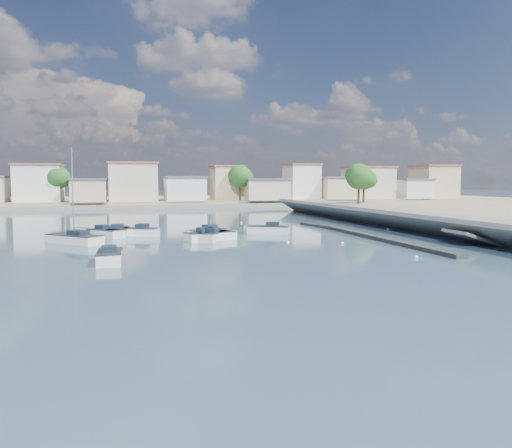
{
  "coord_description": "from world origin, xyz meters",
  "views": [
    {
      "loc": [
        -17.15,
        -34.33,
        5.81
      ],
      "look_at": [
        -4.16,
        14.39,
        1.4
      ],
      "focal_mm": 35.0,
      "sensor_mm": 36.0,
      "label": 1
    }
  ],
  "objects_px": {
    "motorboat_d": "(205,234)",
    "motorboat_c": "(266,230)",
    "motorboat_e": "(118,232)",
    "motorboat_g": "(106,234)",
    "motorboat_f": "(136,232)",
    "motorboat_h": "(213,236)",
    "sailboat": "(72,239)",
    "motorboat_b": "(215,236)",
    "motorboat_a": "(110,257)"
  },
  "relations": [
    {
      "from": "motorboat_d",
      "to": "motorboat_g",
      "type": "xyz_separation_m",
      "value": [
        -9.74,
        2.51,
        0.0
      ]
    },
    {
      "from": "motorboat_g",
      "to": "motorboat_c",
      "type": "bearing_deg",
      "value": -0.96
    },
    {
      "from": "motorboat_c",
      "to": "motorboat_g",
      "type": "height_order",
      "value": "same"
    },
    {
      "from": "motorboat_d",
      "to": "motorboat_e",
      "type": "height_order",
      "value": "same"
    },
    {
      "from": "motorboat_a",
      "to": "motorboat_f",
      "type": "xyz_separation_m",
      "value": [
        2.29,
        17.1,
        -0.0
      ]
    },
    {
      "from": "motorboat_a",
      "to": "motorboat_e",
      "type": "distance_m",
      "value": 17.84
    },
    {
      "from": "motorboat_b",
      "to": "motorboat_h",
      "type": "relative_size",
      "value": 0.77
    },
    {
      "from": "motorboat_c",
      "to": "motorboat_g",
      "type": "relative_size",
      "value": 1.24
    },
    {
      "from": "motorboat_c",
      "to": "motorboat_f",
      "type": "xyz_separation_m",
      "value": [
        -13.91,
        1.26,
        -0.0
      ]
    },
    {
      "from": "motorboat_d",
      "to": "sailboat",
      "type": "xyz_separation_m",
      "value": [
        -12.64,
        -1.61,
        0.04
      ]
    },
    {
      "from": "motorboat_b",
      "to": "motorboat_d",
      "type": "xyz_separation_m",
      "value": [
        -0.6,
        2.5,
        -0.0
      ]
    },
    {
      "from": "motorboat_c",
      "to": "motorboat_f",
      "type": "bearing_deg",
      "value": 174.81
    },
    {
      "from": "motorboat_b",
      "to": "motorboat_e",
      "type": "xyz_separation_m",
      "value": [
        -9.16,
        6.72,
        0.0
      ]
    },
    {
      "from": "motorboat_d",
      "to": "motorboat_g",
      "type": "bearing_deg",
      "value": 165.56
    },
    {
      "from": "motorboat_g",
      "to": "sailboat",
      "type": "bearing_deg",
      "value": -125.2
    },
    {
      "from": "motorboat_b",
      "to": "motorboat_h",
      "type": "xyz_separation_m",
      "value": [
        -0.22,
        0.17,
        0.0
      ]
    },
    {
      "from": "motorboat_h",
      "to": "motorboat_a",
      "type": "bearing_deg",
      "value": -129.8
    },
    {
      "from": "motorboat_a",
      "to": "motorboat_d",
      "type": "xyz_separation_m",
      "value": [
        9.02,
        13.61,
        -0.0
      ]
    },
    {
      "from": "motorboat_g",
      "to": "sailboat",
      "type": "height_order",
      "value": "sailboat"
    },
    {
      "from": "sailboat",
      "to": "motorboat_h",
      "type": "bearing_deg",
      "value": -3.18
    },
    {
      "from": "motorboat_a",
      "to": "motorboat_h",
      "type": "bearing_deg",
      "value": 50.2
    },
    {
      "from": "motorboat_f",
      "to": "motorboat_b",
      "type": "bearing_deg",
      "value": -39.24
    },
    {
      "from": "motorboat_a",
      "to": "motorboat_g",
      "type": "xyz_separation_m",
      "value": [
        -0.72,
        16.12,
        0.0
      ]
    },
    {
      "from": "motorboat_b",
      "to": "motorboat_h",
      "type": "height_order",
      "value": "same"
    },
    {
      "from": "motorboat_a",
      "to": "motorboat_b",
      "type": "xyz_separation_m",
      "value": [
        9.62,
        11.12,
        -0.0
      ]
    },
    {
      "from": "motorboat_a",
      "to": "motorboat_d",
      "type": "bearing_deg",
      "value": 56.49
    },
    {
      "from": "motorboat_e",
      "to": "sailboat",
      "type": "relative_size",
      "value": 0.64
    },
    {
      "from": "motorboat_a",
      "to": "motorboat_g",
      "type": "relative_size",
      "value": 1.18
    },
    {
      "from": "motorboat_c",
      "to": "motorboat_h",
      "type": "relative_size",
      "value": 0.88
    },
    {
      "from": "sailboat",
      "to": "motorboat_c",
      "type": "bearing_deg",
      "value": 10.94
    },
    {
      "from": "motorboat_d",
      "to": "motorboat_h",
      "type": "height_order",
      "value": "same"
    },
    {
      "from": "motorboat_h",
      "to": "sailboat",
      "type": "bearing_deg",
      "value": 176.82
    },
    {
      "from": "motorboat_a",
      "to": "motorboat_c",
      "type": "distance_m",
      "value": 22.66
    },
    {
      "from": "motorboat_b",
      "to": "motorboat_a",
      "type": "bearing_deg",
      "value": -130.87
    },
    {
      "from": "motorboat_d",
      "to": "sailboat",
      "type": "relative_size",
      "value": 0.5
    },
    {
      "from": "motorboat_d",
      "to": "motorboat_g",
      "type": "height_order",
      "value": "same"
    },
    {
      "from": "motorboat_f",
      "to": "motorboat_g",
      "type": "height_order",
      "value": "same"
    },
    {
      "from": "motorboat_c",
      "to": "sailboat",
      "type": "height_order",
      "value": "sailboat"
    },
    {
      "from": "motorboat_g",
      "to": "motorboat_f",
      "type": "bearing_deg",
      "value": 18.07
    },
    {
      "from": "motorboat_c",
      "to": "motorboat_e",
      "type": "distance_m",
      "value": 15.87
    },
    {
      "from": "motorboat_c",
      "to": "motorboat_e",
      "type": "xyz_separation_m",
      "value": [
        -15.75,
        2.0,
        -0.0
      ]
    },
    {
      "from": "motorboat_h",
      "to": "motorboat_d",
      "type": "bearing_deg",
      "value": 99.37
    },
    {
      "from": "motorboat_d",
      "to": "motorboat_e",
      "type": "xyz_separation_m",
      "value": [
        -8.56,
        4.22,
        0.0
      ]
    },
    {
      "from": "motorboat_d",
      "to": "motorboat_h",
      "type": "bearing_deg",
      "value": -80.63
    },
    {
      "from": "motorboat_a",
      "to": "motorboat_g",
      "type": "bearing_deg",
      "value": 92.55
    },
    {
      "from": "motorboat_d",
      "to": "motorboat_c",
      "type": "bearing_deg",
      "value": 17.19
    },
    {
      "from": "motorboat_a",
      "to": "sailboat",
      "type": "relative_size",
      "value": 0.52
    },
    {
      "from": "motorboat_a",
      "to": "motorboat_d",
      "type": "height_order",
      "value": "same"
    },
    {
      "from": "motorboat_a",
      "to": "motorboat_c",
      "type": "bearing_deg",
      "value": 44.35
    },
    {
      "from": "motorboat_f",
      "to": "motorboat_h",
      "type": "bearing_deg",
      "value": -39.3
    }
  ]
}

